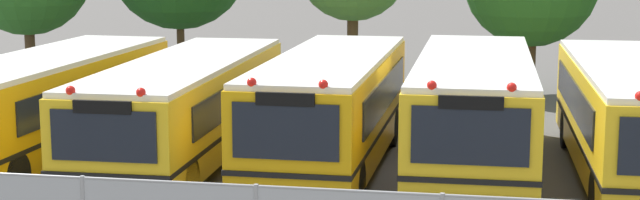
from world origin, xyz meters
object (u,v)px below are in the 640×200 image
at_px(school_bus_2, 331,108).
at_px(school_bus_3, 474,109).
at_px(school_bus_0, 45,103).
at_px(school_bus_4, 635,116).
at_px(school_bus_1, 186,107).

height_order(school_bus_2, school_bus_3, school_bus_3).
distance_m(school_bus_0, school_bus_4, 13.60).
bearing_deg(school_bus_3, school_bus_2, 4.92).
distance_m(school_bus_1, school_bus_2, 3.43).
relative_size(school_bus_1, school_bus_2, 1.09).
bearing_deg(school_bus_4, school_bus_2, 1.42).
distance_m(school_bus_0, school_bus_2, 6.91).
height_order(school_bus_1, school_bus_2, school_bus_2).
distance_m(school_bus_1, school_bus_4, 10.12).
bearing_deg(school_bus_1, school_bus_0, 1.33).
relative_size(school_bus_0, school_bus_1, 0.99).
bearing_deg(school_bus_0, school_bus_2, -177.30).
bearing_deg(school_bus_0, school_bus_3, -176.03).
relative_size(school_bus_0, school_bus_4, 1.02).
height_order(school_bus_3, school_bus_4, school_bus_3).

